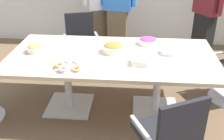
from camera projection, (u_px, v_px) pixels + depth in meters
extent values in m
cube|color=brown|center=(112.00, 108.00, 3.52)|extent=(10.00, 10.00, 0.01)
cube|color=#CCB793|center=(112.00, 56.00, 3.19)|extent=(2.40, 1.20, 0.04)
cube|color=silver|center=(70.00, 105.00, 3.55)|extent=(0.56, 0.56, 0.02)
cylinder|color=silver|center=(68.00, 81.00, 3.39)|extent=(0.09, 0.09, 0.69)
cube|color=silver|center=(155.00, 109.00, 3.47)|extent=(0.56, 0.56, 0.02)
cylinder|color=silver|center=(157.00, 85.00, 3.31)|extent=(0.09, 0.09, 0.69)
cube|color=black|center=(166.00, 133.00, 2.39)|extent=(0.62, 0.62, 0.06)
cube|color=black|center=(183.00, 125.00, 2.11)|extent=(0.41, 0.23, 0.42)
cube|color=silver|center=(141.00, 129.00, 2.26)|extent=(0.19, 0.34, 0.02)
cube|color=silver|center=(191.00, 116.00, 2.42)|extent=(0.19, 0.34, 0.02)
cube|color=silver|center=(224.00, 53.00, 3.66)|extent=(0.35, 0.17, 0.02)
cylinder|color=silver|center=(83.00, 71.00, 4.43)|extent=(0.68, 0.68, 0.02)
cylinder|color=silver|center=(82.00, 58.00, 4.33)|extent=(0.05, 0.05, 0.41)
cube|color=black|center=(82.00, 45.00, 4.23)|extent=(0.58, 0.58, 0.06)
cube|color=black|center=(79.00, 26.00, 4.30)|extent=(0.43, 0.17, 0.42)
cube|color=silver|center=(97.00, 36.00, 4.22)|extent=(0.14, 0.36, 0.02)
cube|color=silver|center=(65.00, 39.00, 4.12)|extent=(0.14, 0.36, 0.02)
cube|color=brown|center=(101.00, 32.00, 4.84)|extent=(0.38, 0.32, 0.85)
cube|color=brown|center=(118.00, 35.00, 4.70)|extent=(0.35, 0.25, 0.87)
cube|color=black|center=(202.00, 38.00, 4.64)|extent=(0.34, 0.38, 0.82)
cylinder|color=white|center=(113.00, 49.00, 3.23)|extent=(0.26, 0.26, 0.08)
ellipsoid|color=#AD702D|center=(113.00, 46.00, 3.21)|extent=(0.22, 0.22, 0.07)
cylinder|color=white|center=(35.00, 49.00, 3.24)|extent=(0.20, 0.20, 0.07)
ellipsoid|color=tan|center=(35.00, 47.00, 3.22)|extent=(0.18, 0.18, 0.06)
cylinder|color=white|center=(148.00, 42.00, 3.46)|extent=(0.24, 0.24, 0.06)
ellipsoid|color=#9E3D8E|center=(148.00, 39.00, 3.44)|extent=(0.21, 0.21, 0.06)
cylinder|color=white|center=(70.00, 67.00, 2.88)|extent=(0.33, 0.33, 0.01)
torus|color=white|center=(82.00, 64.00, 2.88)|extent=(0.11, 0.11, 0.03)
torus|color=white|center=(78.00, 61.00, 2.95)|extent=(0.11, 0.11, 0.03)
torus|color=white|center=(69.00, 60.00, 2.97)|extent=(0.11, 0.11, 0.03)
torus|color=tan|center=(59.00, 65.00, 2.86)|extent=(0.11, 0.11, 0.03)
torus|color=pink|center=(63.00, 69.00, 2.78)|extent=(0.11, 0.11, 0.03)
torus|color=tan|center=(76.00, 69.00, 2.79)|extent=(0.11, 0.11, 0.03)
cylinder|color=white|center=(169.00, 53.00, 3.21)|extent=(0.21, 0.21, 0.01)
cylinder|color=silver|center=(169.00, 53.00, 3.20)|extent=(0.21, 0.21, 0.01)
cylinder|color=white|center=(169.00, 52.00, 3.20)|extent=(0.21, 0.21, 0.01)
cylinder|color=silver|center=(169.00, 52.00, 3.20)|extent=(0.21, 0.21, 0.01)
cylinder|color=white|center=(169.00, 51.00, 3.20)|extent=(0.21, 0.21, 0.01)
cylinder|color=silver|center=(169.00, 51.00, 3.19)|extent=(0.21, 0.21, 0.01)
cylinder|color=white|center=(169.00, 50.00, 3.19)|extent=(0.21, 0.21, 0.01)
cube|color=white|center=(140.00, 61.00, 2.94)|extent=(0.17, 0.17, 0.07)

